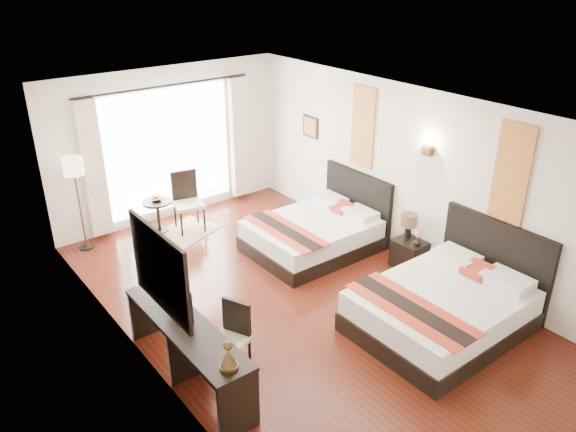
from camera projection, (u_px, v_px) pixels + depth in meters
floor at (296, 301)px, 8.09m from camera, size 4.50×7.50×0.01m
ceiling at (297, 111)px, 6.90m from camera, size 4.50×7.50×0.02m
wall_headboard at (409, 176)px, 8.73m from camera, size 0.01×7.50×2.80m
wall_desk at (139, 264)px, 6.25m from camera, size 0.01×7.50×2.80m
wall_window at (169, 145)px, 10.18m from camera, size 4.50×0.01×2.80m
wall_entry at (568, 358)px, 4.81m from camera, size 4.50×0.01×2.80m
window_glass at (169, 150)px, 10.21m from camera, size 2.40×0.02×2.20m
sheer_curtain at (171, 151)px, 10.17m from camera, size 2.30×0.02×2.10m
drape_left at (93, 170)px, 9.35m from camera, size 0.35×0.14×2.35m
drape_right at (239, 138)px, 10.95m from camera, size 0.35×0.14×2.35m
art_panel_near at (511, 174)px, 7.29m from camera, size 0.03×0.50×1.35m
art_panel_far at (363, 127)px, 9.25m from camera, size 0.03×0.50×1.35m
wall_sconce at (428, 150)px, 8.24m from camera, size 0.10×0.14×0.14m
mirror_frame at (160, 270)px, 5.84m from camera, size 0.04×1.25×0.95m
mirror_glass at (162, 269)px, 5.86m from camera, size 0.01×1.12×0.82m
bed_near at (445, 306)px, 7.40m from camera, size 2.24×1.75×1.27m
bed_far at (316, 232)px, 9.42m from camera, size 2.07×1.62×1.17m
nightstand at (409, 254)px, 8.85m from camera, size 0.40×0.49×0.47m
table_lamp at (409, 222)px, 8.68m from camera, size 0.26×0.26×0.41m
vase at (418, 240)px, 8.58m from camera, size 0.14×0.14×0.13m
console_desk at (188, 352)px, 6.47m from camera, size 0.50×2.20×0.76m
television at (173, 297)px, 6.45m from camera, size 0.14×0.71×0.41m
bronze_figurine at (228, 357)px, 5.58m from camera, size 0.21×0.21×0.29m
desk_chair at (231, 350)px, 6.67m from camera, size 0.53×0.53×0.87m
floor_lamp at (74, 172)px, 8.98m from camera, size 0.33×0.33×1.62m
side_table at (158, 216)px, 10.01m from camera, size 0.51×0.51×0.59m
fruit_bowl at (156, 199)px, 9.90m from camera, size 0.22×0.22×0.05m
window_chair at (189, 213)px, 10.07m from camera, size 0.59×0.59×1.07m
jute_rug at (183, 233)px, 10.04m from camera, size 1.45×1.21×0.01m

